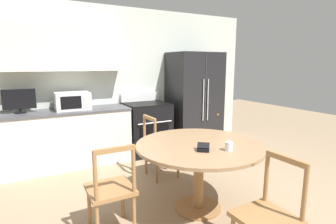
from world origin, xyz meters
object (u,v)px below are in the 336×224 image
at_px(dining_chair_far, 160,147).
at_px(candle_glass, 229,147).
at_px(oven_range, 147,128).
at_px(refrigerator, 194,100).
at_px(countertop_tv, 19,100).
at_px(wallet, 203,148).
at_px(dining_chair_near, 269,217).
at_px(microwave, 73,101).
at_px(dining_chair_left, 111,190).

height_order(dining_chair_far, candle_glass, dining_chair_far).
relative_size(oven_range, candle_glass, 11.83).
distance_m(refrigerator, oven_range, 1.09).
height_order(countertop_tv, wallet, countertop_tv).
xyz_separation_m(dining_chair_near, candle_glass, (0.15, 0.65, 0.36)).
relative_size(oven_range, dining_chair_near, 1.20).
bearing_deg(countertop_tv, dining_chair_far, -33.73).
distance_m(refrigerator, wallet, 2.59).
bearing_deg(dining_chair_near, microwave, 15.97).
bearing_deg(candle_glass, oven_range, 86.46).
height_order(refrigerator, countertop_tv, refrigerator).
height_order(refrigerator, dining_chair_far, refrigerator).
height_order(microwave, dining_chair_far, microwave).
height_order(dining_chair_near, wallet, dining_chair_near).
height_order(refrigerator, dining_chair_left, refrigerator).
xyz_separation_m(refrigerator, candle_glass, (-1.14, -2.32, -0.12)).
xyz_separation_m(countertop_tv, wallet, (1.61, -2.32, -0.31)).
relative_size(refrigerator, wallet, 10.49).
relative_size(countertop_tv, dining_chair_far, 0.49).
bearing_deg(oven_range, countertop_tv, 177.49).
bearing_deg(dining_chair_far, dining_chair_left, -47.58).
bearing_deg(dining_chair_near, oven_range, -7.09).
bearing_deg(wallet, dining_chair_far, 85.00).
bearing_deg(refrigerator, wallet, -121.86).
height_order(microwave, wallet, microwave).
relative_size(microwave, candle_glass, 5.65).
xyz_separation_m(microwave, countertop_tv, (-0.73, 0.05, 0.05)).
bearing_deg(oven_range, dining_chair_left, -122.07).
relative_size(dining_chair_left, wallet, 5.19).
relative_size(refrigerator, oven_range, 1.69).
height_order(dining_chair_near, candle_glass, dining_chair_near).
bearing_deg(countertop_tv, refrigerator, -2.43).
relative_size(dining_chair_near, dining_chair_far, 1.00).
distance_m(oven_range, dining_chair_far, 1.09).
bearing_deg(dining_chair_far, refrigerator, 127.90).
bearing_deg(refrigerator, dining_chair_far, -141.07).
distance_m(oven_range, microwave, 1.37).
relative_size(microwave, wallet, 2.96).
bearing_deg(candle_glass, refrigerator, 63.77).
bearing_deg(countertop_tv, microwave, -4.25).
xyz_separation_m(oven_range, dining_chair_near, (-0.29, -3.01, -0.03)).
bearing_deg(dining_chair_left, wallet, -15.48).
xyz_separation_m(refrigerator, dining_chair_left, (-2.24, -1.95, -0.48)).
height_order(dining_chair_near, dining_chair_far, same).
distance_m(dining_chair_left, wallet, 0.98).
bearing_deg(refrigerator, candle_glass, -116.23).
xyz_separation_m(oven_range, dining_chair_left, (-1.25, -1.99, -0.03)).
height_order(refrigerator, microwave, refrigerator).
bearing_deg(dining_chair_left, microwave, 90.40).
bearing_deg(dining_chair_left, refrigerator, 41.24).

